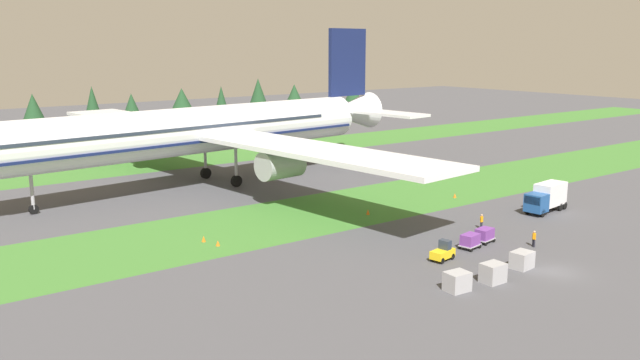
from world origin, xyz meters
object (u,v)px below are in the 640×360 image
Objects in this scene: uld_container_2 at (493,273)px; taxiway_marker_3 at (204,239)px; cargo_dolly_second at (485,234)px; uld_container_1 at (522,260)px; taxiway_marker_0 at (218,243)px; taxiway_marker_2 at (368,212)px; uld_container_0 at (457,281)px; airliner at (206,129)px; taxiway_marker_1 at (455,195)px; baggage_tug at (443,252)px; ground_crew_loader at (482,221)px; catering_truck at (546,197)px; ground_crew_marshaller at (534,238)px; cargo_dolly_lead at (470,240)px.

uld_container_2 is 3.11× the size of taxiway_marker_3.
uld_container_1 is (-3.57, -7.34, -0.11)m from cargo_dolly_second.
taxiway_marker_0 is (-14.46, 23.95, -0.59)m from uld_container_2.
taxiway_marker_2 is at bearing -1.79° from cargo_dolly_second.
uld_container_0 is 1.00× the size of uld_container_1.
airliner is at bearing 64.82° from taxiway_marker_0.
airliner is 37.19m from taxiway_marker_1.
taxiway_marker_2 is at bearing 179.12° from taxiway_marker_1.
uld_container_0 is (-2.79, -51.47, -7.54)m from airliner.
baggage_tug is 1.60× the size of ground_crew_loader.
catering_truck is 12.67m from ground_crew_loader.
uld_container_2 is at bearing 131.02° from ground_crew_marshaller.
catering_truck is at bearing -38.02° from ground_crew_marshaller.
ground_crew_marshaller is (10.72, -2.67, 0.13)m from baggage_tug.
taxiway_marker_2 is at bearing 66.15° from uld_container_0.
uld_container_0 is 3.54× the size of taxiway_marker_0.
taxiway_marker_0 is 36.41m from taxiway_marker_1.
cargo_dolly_lead is 9.64m from uld_container_2.
catering_truck is at bearing 25.51° from uld_container_2.
ground_crew_loader is at bearing 84.72° from catering_truck.
ground_crew_marshaller is 0.87× the size of uld_container_2.
uld_container_0 reaches higher than taxiway_marker_3.
baggage_tug reaches higher than taxiway_marker_3.
uld_container_0 is at bearing -178.31° from uld_container_1.
ground_crew_marshaller is (2.91, -4.03, 0.03)m from cargo_dolly_second.
taxiway_marker_2 is (6.46, 24.32, -0.53)m from uld_container_2.
baggage_tug is at bearing 125.28° from uld_container_1.
airliner is at bearing 26.98° from catering_truck.
ground_crew_marshaller reaches higher than uld_container_1.
baggage_tug reaches higher than uld_container_1.
taxiway_marker_1 is at bearing -3.18° from taxiway_marker_3.
cargo_dolly_lead is 23.00m from taxiway_marker_1.
catering_truck reaches higher than baggage_tug.
ground_crew_loader is 0.87× the size of uld_container_2.
taxiway_marker_1 is at bearing -54.15° from cargo_dolly_lead.
airliner reaches higher than catering_truck.
cargo_dolly_second reaches higher than taxiway_marker_3.
ground_crew_loader is at bearing -68.38° from cargo_dolly_lead.
catering_truck is 31.53m from uld_container_0.
cargo_dolly_second is at bearing 30.73° from uld_container_0.
cargo_dolly_second is 16.36m from taxiway_marker_2.
cargo_dolly_second is 3.87× the size of taxiway_marker_1.
uld_container_1 is 28.71m from taxiway_marker_1.
baggage_tug is 1.15× the size of cargo_dolly_second.
ground_crew_marshaller is at bearing -117.25° from taxiway_marker_1.
taxiway_marker_3 is at bearing 103.83° from taxiway_marker_0.
airliner is at bearing -0.66° from cargo_dolly_lead.
cargo_dolly_lead is (4.95, 0.86, 0.10)m from baggage_tug.
catering_truck is (24.32, 5.28, 1.14)m from baggage_tug.
uld_container_0 reaches higher than uld_container_1.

